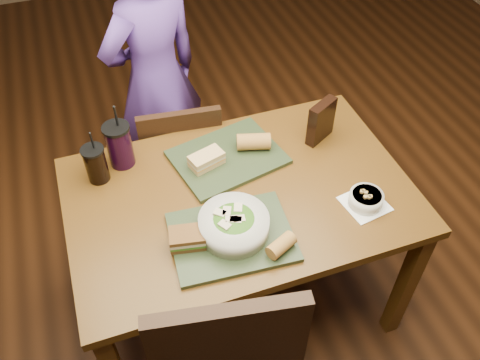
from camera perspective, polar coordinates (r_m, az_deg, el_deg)
name	(u,v)px	position (r m, az deg, el deg)	size (l,w,h in m)	color
ground	(240,297)	(2.54, 0.00, -12.95)	(6.00, 6.00, 0.00)	#381C0B
dining_table	(240,208)	(2.00, 0.00, -3.19)	(1.30, 0.85, 0.75)	#533310
chair_far	(180,163)	(2.47, -6.72, 1.93)	(0.40, 0.40, 0.84)	black
diner	(155,79)	(2.55, -9.47, 11.07)	(0.53, 0.35, 1.46)	#5C3799
tray_near	(232,237)	(1.78, -0.93, -6.41)	(0.42, 0.32, 0.02)	#26321C
tray_far	(228,157)	(2.06, -1.40, 2.57)	(0.42, 0.32, 0.02)	#26321C
salad_bowl	(234,224)	(1.76, -0.69, -4.95)	(0.25, 0.25, 0.08)	silver
soup_bowl	(366,199)	(1.93, 13.96, -2.08)	(0.17, 0.17, 0.06)	white
sandwich_near	(187,238)	(1.74, -5.94, -6.52)	(0.13, 0.10, 0.06)	#593819
sandwich_far	(206,160)	(2.00, -3.79, 2.30)	(0.15, 0.11, 0.05)	tan
baguette_near	(281,245)	(1.72, 4.65, -7.32)	(0.05, 0.05, 0.10)	#AD7533
baguette_far	(254,142)	(2.06, 1.54, 4.33)	(0.07, 0.07, 0.14)	#AD7533
cup_cola	(96,164)	(2.00, -15.88, 1.75)	(0.09, 0.09, 0.24)	black
cup_berry	(119,145)	(2.04, -13.39, 3.85)	(0.11, 0.11, 0.29)	black
chip_bag	(321,121)	(2.12, 9.10, 6.53)	(0.14, 0.04, 0.18)	black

